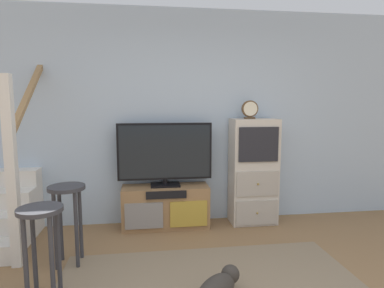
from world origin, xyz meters
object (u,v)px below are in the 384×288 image
object	(u,v)px
desk_clock	(250,110)
bar_stool_far	(67,207)
bar_stool_near	(41,232)
dog	(218,288)
television	(165,153)
side_cabinet	(253,172)
media_console	(166,207)

from	to	relation	value
desk_clock	bar_stool_far	distance (m)	2.36
bar_stool_near	dog	xyz separation A→B (m)	(1.34, -0.22, -0.44)
television	side_cabinet	distance (m)	1.15
television	bar_stool_near	xyz separation A→B (m)	(-1.03, -1.41, -0.38)
side_cabinet	bar_stool_far	bearing A→B (deg)	-158.35
television	bar_stool_far	bearing A→B (deg)	-138.94
desk_clock	bar_stool_near	bearing A→B (deg)	-146.38
television	dog	xyz separation A→B (m)	(0.31, -1.64, -0.82)
bar_stool_near	dog	world-z (taller)	bar_stool_near
bar_stool_near	dog	bearing A→B (deg)	-9.49
bar_stool_far	dog	distance (m)	1.57
desk_clock	bar_stool_near	world-z (taller)	desk_clock
media_console	bar_stool_far	world-z (taller)	bar_stool_far
media_console	desk_clock	size ratio (longest dim) A/B	4.68
dog	television	bearing A→B (deg)	100.81
bar_stool_far	dog	bearing A→B (deg)	-31.79
television	bar_stool_far	distance (m)	1.34
media_console	bar_stool_far	distance (m)	1.31
desk_clock	bar_stool_near	size ratio (longest dim) A/B	0.30
desk_clock	television	bearing A→B (deg)	178.45
media_console	dog	size ratio (longest dim) A/B	2.34
media_console	side_cabinet	bearing A→B (deg)	0.51
side_cabinet	bar_stool_near	size ratio (longest dim) A/B	1.79
desk_clock	dog	xyz separation A→B (m)	(-0.74, -1.61, -1.34)
media_console	television	world-z (taller)	television
media_console	dog	bearing A→B (deg)	-79.04
side_cabinet	bar_stool_far	size ratio (longest dim) A/B	1.74
television	desk_clock	size ratio (longest dim) A/B	5.07
media_console	desk_clock	xyz separation A→B (m)	(1.05, -0.00, 1.20)
television	desk_clock	xyz separation A→B (m)	(1.05, -0.03, 0.52)
media_console	desk_clock	bearing A→B (deg)	-0.26
media_console	television	distance (m)	0.67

